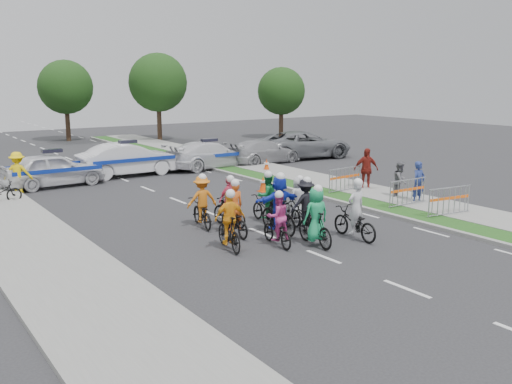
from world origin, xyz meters
TOP-DOWN VIEW (x-y plane):
  - ground at (0.00, 0.00)m, footprint 90.00×90.00m
  - curb_right at (5.10, 5.00)m, footprint 0.20×60.00m
  - grass_strip at (5.80, 5.00)m, footprint 1.20×60.00m
  - sidewalk_right at (7.60, 5.00)m, footprint 2.40×60.00m
  - sidewalk_left at (-6.50, 5.00)m, footprint 3.00×60.00m
  - rider_0 at (2.01, 0.86)m, footprint 0.73×1.92m
  - rider_1 at (0.51, 0.97)m, footprint 0.84×1.83m
  - rider_2 at (-0.42, 1.62)m, footprint 0.80×1.72m
  - rider_3 at (-1.81, 2.07)m, footprint 0.97×1.79m
  - rider_4 at (1.27, 2.39)m, footprint 1.09×1.87m
  - rider_5 at (0.45, 2.71)m, footprint 1.61×1.93m
  - rider_6 at (-0.86, 3.32)m, footprint 0.80×1.85m
  - rider_7 at (1.86, 3.49)m, footprint 0.72×1.60m
  - rider_8 at (0.92, 4.03)m, footprint 0.79×1.82m
  - rider_9 at (-0.40, 4.33)m, footprint 0.93×1.73m
  - rider_10 at (-1.20, 4.79)m, footprint 1.11×1.88m
  - police_car_0 at (-3.29, 15.05)m, footprint 4.72×2.15m
  - police_car_1 at (0.69, 15.86)m, footprint 5.07×1.80m
  - police_car_2 at (5.32, 15.67)m, footprint 5.29×2.58m
  - civilian_sedan at (8.83, 15.47)m, footprint 4.93×2.32m
  - civilian_suv at (12.18, 15.85)m, footprint 6.38×3.64m
  - spectator_0 at (7.59, 3.07)m, footprint 0.63×0.42m
  - spectator_1 at (7.68, 4.08)m, footprint 0.92×0.82m
  - spectator_2 at (7.88, 6.24)m, footprint 1.20×0.90m
  - marshal_hiviz at (-4.98, 14.27)m, footprint 1.34×1.11m
  - barrier_0 at (6.70, 0.93)m, footprint 2.05×0.74m
  - barrier_1 at (6.70, 2.84)m, footprint 2.00×0.51m
  - barrier_2 at (6.70, 6.32)m, footprint 2.03×0.66m
  - cone_0 at (3.96, 8.58)m, footprint 0.40×0.40m
  - cone_1 at (7.20, 12.87)m, footprint 0.40×0.40m
  - tree_1 at (9.00, 30.00)m, footprint 4.55×4.55m
  - tree_2 at (18.00, 26.00)m, footprint 3.85×3.85m
  - tree_4 at (3.00, 34.00)m, footprint 4.20×4.20m

SIDE VIEW (x-z plane):
  - ground at x=0.00m, z-range 0.00..0.00m
  - grass_strip at x=5.80m, z-range 0.00..0.11m
  - curb_right at x=5.10m, z-range 0.00..0.12m
  - sidewalk_right at x=7.60m, z-range 0.00..0.13m
  - sidewalk_left at x=-6.50m, z-range 0.00..0.13m
  - cone_0 at x=3.96m, z-range -0.01..0.69m
  - cone_1 at x=7.20m, z-range -0.01..0.69m
  - barrier_0 at x=6.70m, z-range 0.00..1.12m
  - barrier_1 at x=6.70m, z-range 0.00..1.12m
  - barrier_2 at x=6.70m, z-range 0.00..1.12m
  - rider_6 at x=-0.86m, z-range -0.31..1.52m
  - rider_2 at x=-0.42m, z-range -0.21..1.48m
  - rider_0 at x=2.01m, z-range -0.33..1.60m
  - rider_7 at x=1.86m, z-range -0.18..1.48m
  - rider_8 at x=0.92m, z-range -0.23..1.60m
  - rider_9 at x=-0.40m, z-range -0.20..1.56m
  - civilian_sedan at x=8.83m, z-range 0.00..1.39m
  - rider_3 at x=-1.81m, z-range -0.21..1.61m
  - rider_10 at x=-1.20m, z-range -0.20..1.63m
  - rider_4 at x=1.27m, z-range -0.20..1.63m
  - rider_1 at x=0.51m, z-range -0.21..1.67m
  - police_car_2 at x=5.32m, z-range 0.00..1.48m
  - spectator_1 at x=7.68m, z-range 0.00..1.56m
  - police_car_0 at x=-3.29m, z-range 0.00..1.57m
  - police_car_1 at x=0.69m, z-range 0.00..1.67m
  - rider_5 at x=0.45m, z-range -0.17..1.84m
  - civilian_suv at x=12.18m, z-range 0.00..1.68m
  - spectator_0 at x=7.59m, z-range 0.00..1.70m
  - marshal_hiviz at x=-4.98m, z-range 0.00..1.81m
  - spectator_2 at x=7.88m, z-range 0.00..1.89m
  - tree_2 at x=18.00m, z-range 0.95..6.72m
  - tree_4 at x=3.00m, z-range 1.04..7.34m
  - tree_1 at x=9.00m, z-range 1.12..7.95m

